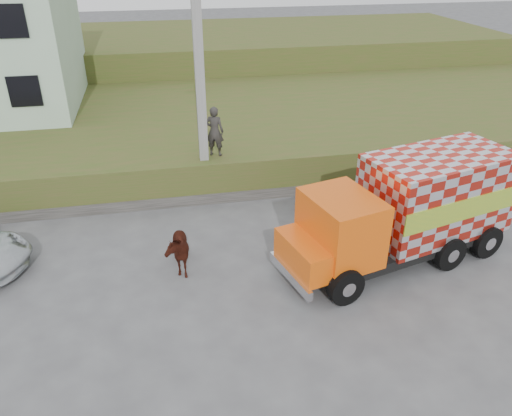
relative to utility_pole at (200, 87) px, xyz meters
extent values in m
plane|color=#474749|center=(1.00, -4.60, -4.08)|extent=(120.00, 120.00, 0.00)
cube|color=#38501A|center=(1.00, 5.40, -3.33)|extent=(40.00, 12.00, 1.50)
cube|color=#38501A|center=(1.00, 17.40, -2.58)|extent=(40.00, 12.00, 3.00)
cube|color=#595651|center=(-1.00, -0.40, -3.88)|extent=(16.00, 0.50, 0.40)
cube|color=gray|center=(0.00, 0.00, -0.08)|extent=(0.30, 0.30, 8.00)
cube|color=black|center=(5.16, -5.07, -3.48)|extent=(6.48, 3.46, 0.32)
cube|color=#DD500B|center=(3.05, -5.61, -2.48)|extent=(2.10, 2.43, 1.82)
cube|color=#DD500B|center=(2.04, -5.87, -3.03)|extent=(1.35, 2.07, 0.82)
cube|color=silver|center=(6.22, -4.80, -2.17)|extent=(4.59, 3.15, 2.36)
cube|color=yellow|center=(6.50, -5.88, -2.17)|extent=(4.06, 1.07, 0.64)
cube|color=yellow|center=(5.95, -3.73, -2.17)|extent=(4.06, 1.07, 0.64)
cube|color=silver|center=(1.60, -5.98, -3.58)|extent=(0.65, 2.06, 0.27)
cylinder|color=black|center=(2.87, -6.74, -3.58)|extent=(1.05, 0.56, 1.00)
cylinder|color=black|center=(2.35, -4.71, -3.58)|extent=(1.05, 0.56, 1.00)
cylinder|color=black|center=(6.30, -5.86, -3.58)|extent=(1.05, 0.56, 1.00)
cylinder|color=black|center=(5.79, -3.84, -3.58)|extent=(1.05, 0.56, 1.00)
cylinder|color=black|center=(7.71, -5.50, -3.58)|extent=(1.05, 0.56, 1.00)
cylinder|color=black|center=(7.20, -3.48, -3.58)|extent=(1.05, 0.56, 1.00)
imported|color=#381A0E|center=(-1.31, -4.35, -3.40)|extent=(0.81, 1.63, 1.34)
imported|color=#292725|center=(0.44, 0.29, -1.68)|extent=(0.77, 0.64, 1.79)
camera|label=1|loc=(-1.42, -16.38, 4.32)|focal=35.00mm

